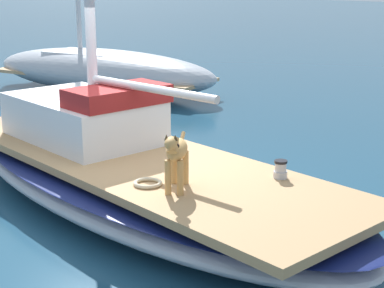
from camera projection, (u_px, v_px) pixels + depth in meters
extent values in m
plane|color=navy|center=(136.00, 204.00, 8.09)|extent=(120.00, 120.00, 0.00)
ellipsoid|color=#B2B7C1|center=(135.00, 184.00, 8.02)|extent=(3.19, 7.41, 0.56)
ellipsoid|color=navy|center=(135.00, 171.00, 7.97)|extent=(3.21, 7.45, 0.08)
cube|color=tan|center=(135.00, 160.00, 7.93)|extent=(2.69, 6.79, 0.10)
cylinder|color=silver|center=(149.00, 88.00, 7.61)|extent=(0.10, 2.20, 0.10)
cube|color=silver|center=(83.00, 118.00, 8.69)|extent=(1.61, 2.33, 0.60)
cube|color=maroon|center=(118.00, 96.00, 8.08)|extent=(1.39, 0.83, 0.24)
ellipsoid|color=tan|center=(177.00, 150.00, 6.60)|extent=(0.55, 0.47, 0.22)
cylinder|color=tan|center=(180.00, 178.00, 6.48)|extent=(0.07, 0.07, 0.38)
cylinder|color=tan|center=(168.00, 177.00, 6.50)|extent=(0.07, 0.07, 0.38)
cylinder|color=tan|center=(186.00, 167.00, 6.83)|extent=(0.07, 0.07, 0.38)
cylinder|color=tan|center=(174.00, 167.00, 6.85)|extent=(0.07, 0.07, 0.38)
cylinder|color=tan|center=(173.00, 145.00, 6.35)|extent=(0.22, 0.20, 0.19)
ellipsoid|color=tan|center=(171.00, 143.00, 6.22)|extent=(0.26, 0.23, 0.13)
cone|color=#45331C|center=(175.00, 138.00, 6.19)|extent=(0.05, 0.05, 0.06)
cone|color=#45331C|center=(166.00, 137.00, 6.21)|extent=(0.05, 0.05, 0.06)
torus|color=black|center=(173.00, 145.00, 6.35)|extent=(0.17, 0.18, 0.10)
cylinder|color=tan|center=(182.00, 138.00, 6.93)|extent=(0.21, 0.16, 0.12)
cylinder|color=#B7B7BC|center=(280.00, 175.00, 7.07)|extent=(0.16, 0.16, 0.08)
cylinder|color=#B7B7BC|center=(281.00, 167.00, 7.04)|extent=(0.13, 0.13, 0.10)
cylinder|color=black|center=(281.00, 162.00, 7.03)|extent=(0.15, 0.15, 0.03)
torus|color=beige|center=(148.00, 183.00, 6.84)|extent=(0.32, 0.32, 0.04)
ellipsoid|color=#B2B7C1|center=(101.00, 71.00, 15.65)|extent=(3.49, 6.83, 1.10)
cube|color=tan|center=(102.00, 75.00, 15.67)|extent=(2.94, 6.10, 0.08)
cube|color=silver|center=(86.00, 62.00, 15.83)|extent=(1.55, 2.17, 0.52)
cube|color=navy|center=(139.00, 69.00, 15.08)|extent=(1.45, 2.14, 0.36)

